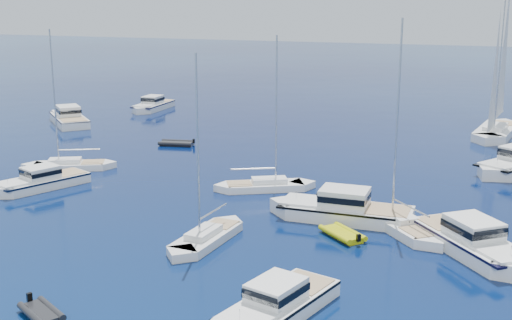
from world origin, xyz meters
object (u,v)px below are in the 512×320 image
Objects in this scene: motor_cruiser_near at (274,318)px; tender_yellow at (342,237)px; sailboat_fore at (207,242)px; motor_cruiser_right at (474,254)px.

tender_yellow is (0.40, 12.01, 0.00)m from motor_cruiser_near.
sailboat_fore reaches higher than motor_cruiser_near.
sailboat_fore reaches higher than tender_yellow.
motor_cruiser_near is 10.95m from sailboat_fore.
sailboat_fore reaches higher than motor_cruiser_right.
sailboat_fore is at bearing -25.86° from motor_cruiser_right.
motor_cruiser_near is at bearing 14.93° from motor_cruiser_right.
tender_yellow is at bearing -39.58° from motor_cruiser_right.
motor_cruiser_near is at bearing -140.80° from tender_yellow.
motor_cruiser_right is 0.85× the size of sailboat_fore.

